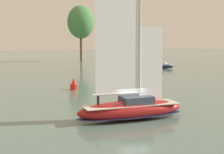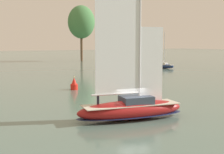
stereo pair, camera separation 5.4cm
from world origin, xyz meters
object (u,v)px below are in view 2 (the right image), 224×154
at_px(sailboat_main, 131,107).
at_px(channel_buoy, 74,84).
at_px(sailboat_moored_mid_channel, 162,66).
at_px(tree_shore_left, 81,22).

xyz_separation_m(sailboat_main, channel_buoy, (2.47, 16.79, -0.31)).
height_order(sailboat_moored_mid_channel, channel_buoy, sailboat_moored_mid_channel).
relative_size(tree_shore_left, sailboat_main, 1.44).
bearing_deg(channel_buoy, sailboat_main, -98.36).
bearing_deg(channel_buoy, tree_shore_left, 63.69).
distance_m(sailboat_main, sailboat_moored_mid_channel, 50.51).
bearing_deg(sailboat_moored_mid_channel, channel_buoy, -147.67).
bearing_deg(sailboat_moored_mid_channel, sailboat_main, -132.91).
relative_size(sailboat_main, channel_buoy, 7.10).
bearing_deg(sailboat_main, tree_shore_left, 67.51).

